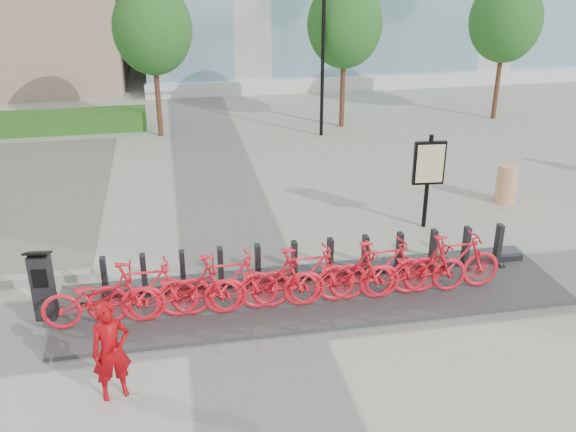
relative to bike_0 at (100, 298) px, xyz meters
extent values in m
plane|color=#9B9D89|center=(2.60, 0.05, -0.61)|extent=(120.00, 120.00, 0.00)
cube|color=#255718|center=(-2.40, 13.25, -0.26)|extent=(6.00, 1.20, 0.70)
cylinder|color=brown|center=(1.10, 12.05, 0.89)|extent=(0.18, 0.18, 3.00)
ellipsoid|color=#1A4D16|center=(1.10, 12.05, 2.99)|extent=(2.60, 2.60, 2.99)
cylinder|color=brown|center=(7.60, 12.05, 0.89)|extent=(0.18, 0.18, 3.00)
ellipsoid|color=#1A4D16|center=(7.60, 12.05, 2.99)|extent=(2.60, 2.60, 2.99)
cylinder|color=brown|center=(13.60, 12.05, 0.89)|extent=(0.18, 0.18, 3.00)
ellipsoid|color=#1A4D16|center=(13.60, 12.05, 2.99)|extent=(2.60, 2.60, 2.99)
cylinder|color=black|center=(6.60, 11.05, 1.89)|extent=(0.12, 0.12, 5.00)
cube|color=#39393A|center=(3.90, 0.35, -0.57)|extent=(9.60, 2.40, 0.08)
imported|color=red|center=(0.00, 0.00, 0.00)|extent=(2.01, 0.70, 1.05)
imported|color=red|center=(0.72, 0.00, 0.06)|extent=(1.95, 0.55, 1.17)
imported|color=red|center=(1.44, 0.00, 0.00)|extent=(2.01, 0.70, 1.05)
imported|color=red|center=(2.16, 0.00, 0.06)|extent=(1.95, 0.55, 1.17)
imported|color=red|center=(2.88, 0.00, 0.00)|extent=(2.01, 0.70, 1.05)
imported|color=red|center=(3.60, 0.00, 0.06)|extent=(1.95, 0.55, 1.17)
imported|color=red|center=(4.32, 0.00, 0.00)|extent=(2.01, 0.70, 1.05)
imported|color=red|center=(5.04, 0.00, 0.06)|extent=(1.95, 0.55, 1.17)
imported|color=red|center=(5.76, 0.00, 0.00)|extent=(2.01, 0.70, 1.05)
imported|color=red|center=(6.48, 0.00, 0.06)|extent=(1.95, 0.55, 1.17)
cube|color=black|center=(-0.99, 0.43, 0.09)|extent=(0.38, 0.33, 1.24)
cube|color=black|center=(-0.99, 0.43, 0.75)|extent=(0.45, 0.39, 0.16)
cube|color=black|center=(-0.99, 0.27, 0.33)|extent=(0.25, 0.05, 0.35)
imported|color=#990309|center=(0.31, -1.90, 0.18)|extent=(0.66, 0.53, 1.58)
cylinder|color=orange|center=(9.82, 4.11, -0.11)|extent=(0.65, 0.65, 1.00)
cylinder|color=black|center=(7.19, 3.07, 0.52)|extent=(0.10, 0.10, 2.25)
cube|color=black|center=(7.19, 3.07, 0.98)|extent=(0.74, 0.16, 1.02)
cube|color=beige|center=(7.19, 3.01, 0.98)|extent=(0.63, 0.07, 0.90)
camera|label=1|loc=(1.38, -10.03, 5.70)|focal=40.00mm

